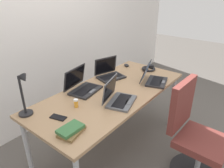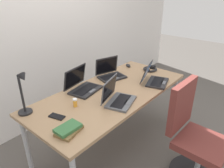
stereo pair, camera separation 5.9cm
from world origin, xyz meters
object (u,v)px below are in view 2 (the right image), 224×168
(laptop_front_right, at_px, (110,73))
(laptop_near_lamp, at_px, (117,98))
(headphones, at_px, (150,69))
(office_chair, at_px, (194,142))
(pill_bottle, at_px, (75,102))
(laptop_near_mouse, at_px, (82,86))
(cell_phone, at_px, (57,117))
(book_stack, at_px, (69,129))
(laptop_back_right, at_px, (154,79))
(computer_mouse, at_px, (128,65))
(desk_lamp, at_px, (24,94))

(laptop_front_right, distance_m, laptop_near_lamp, 0.60)
(laptop_near_lamp, bearing_deg, headphones, 11.80)
(laptop_near_lamp, relative_size, office_chair, 0.38)
(pill_bottle, bearing_deg, laptop_near_mouse, 35.59)
(cell_phone, height_order, book_stack, book_stack)
(pill_bottle, bearing_deg, laptop_near_lamp, -38.37)
(headphones, xyz_separation_m, office_chair, (-0.56, -0.85, -0.36))
(laptop_near_mouse, relative_size, laptop_back_right, 1.00)
(laptop_near_lamp, xyz_separation_m, computer_mouse, (0.83, 0.48, -0.03))
(laptop_front_right, relative_size, computer_mouse, 3.73)
(pill_bottle, xyz_separation_m, book_stack, (-0.28, -0.24, -0.02))
(desk_lamp, xyz_separation_m, book_stack, (0.07, -0.46, -0.17))
(laptop_near_mouse, height_order, headphones, laptop_near_mouse)
(pill_bottle, relative_size, book_stack, 0.35)
(laptop_back_right, xyz_separation_m, laptop_near_lamp, (-0.61, 0.04, 0.00))
(headphones, relative_size, pill_bottle, 2.71)
(cell_phone, bearing_deg, computer_mouse, -5.48)
(headphones, bearing_deg, laptop_front_right, 153.92)
(laptop_near_lamp, bearing_deg, desk_lamp, 144.91)
(computer_mouse, height_order, book_stack, book_stack)
(laptop_near_lamp, xyz_separation_m, cell_phone, (-0.52, 0.23, -0.04))
(laptop_near_mouse, xyz_separation_m, laptop_front_right, (0.45, -0.00, -0.00))
(computer_mouse, bearing_deg, office_chair, -80.53)
(computer_mouse, bearing_deg, desk_lamp, -146.61)
(laptop_near_mouse, relative_size, pill_bottle, 4.66)
(laptop_near_mouse, relative_size, laptop_front_right, 1.03)
(laptop_back_right, bearing_deg, desk_lamp, 158.15)
(laptop_back_right, relative_size, book_stack, 1.64)
(laptop_near_lamp, height_order, office_chair, same)
(desk_lamp, height_order, book_stack, desk_lamp)
(cell_phone, height_order, pill_bottle, pill_bottle)
(desk_lamp, bearing_deg, book_stack, -81.21)
(desk_lamp, relative_size, pill_bottle, 5.07)
(computer_mouse, distance_m, book_stack, 1.50)
(laptop_back_right, bearing_deg, book_stack, 177.80)
(laptop_near_mouse, height_order, computer_mouse, laptop_near_mouse)
(cell_phone, bearing_deg, pill_bottle, -12.90)
(laptop_front_right, distance_m, pill_bottle, 0.74)
(laptop_near_lamp, height_order, headphones, laptop_near_lamp)
(desk_lamp, distance_m, laptop_near_mouse, 0.64)
(computer_mouse, xyz_separation_m, headphones, (0.08, -0.29, -0.00))
(laptop_near_mouse, distance_m, laptop_near_lamp, 0.44)
(pill_bottle, bearing_deg, headphones, -2.52)
(office_chair, bearing_deg, pill_bottle, 125.95)
(desk_lamp, height_order, laptop_near_mouse, desk_lamp)
(cell_phone, distance_m, book_stack, 0.24)
(laptop_near_lamp, bearing_deg, book_stack, 179.90)
(cell_phone, relative_size, office_chair, 0.14)
(book_stack, bearing_deg, laptop_back_right, -2.20)
(cell_phone, xyz_separation_m, book_stack, (-0.06, -0.23, 0.02))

